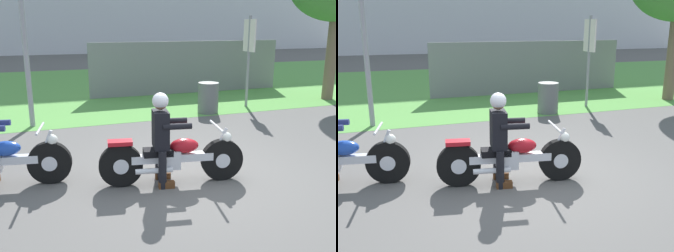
{
  "view_description": "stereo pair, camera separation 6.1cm",
  "coord_description": "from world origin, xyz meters",
  "views": [
    {
      "loc": [
        -2.26,
        -5.19,
        2.35
      ],
      "look_at": [
        -0.39,
        0.06,
        0.85
      ],
      "focal_mm": 40.34,
      "sensor_mm": 36.0,
      "label": 1
    },
    {
      "loc": [
        -2.2,
        -5.21,
        2.35
      ],
      "look_at": [
        -0.39,
        0.06,
        0.85
      ],
      "focal_mm": 40.34,
      "sensor_mm": 36.0,
      "label": 2
    }
  ],
  "objects": [
    {
      "name": "ground",
      "position": [
        0.0,
        0.0,
        0.0
      ],
      "size": [
        120.0,
        120.0,
        0.0
      ],
      "primitive_type": "plane",
      "color": "#565451"
    },
    {
      "name": "grass_verge",
      "position": [
        0.0,
        9.64,
        0.0
      ],
      "size": [
        60.0,
        12.0,
        0.01
      ],
      "primitive_type": "cube",
      "color": "#549342",
      "rests_on": "ground"
    },
    {
      "name": "motorcycle_lead",
      "position": [
        -0.38,
        -0.14,
        0.4
      ],
      "size": [
        2.2,
        0.71,
        0.88
      ],
      "rotation": [
        0.0,
        0.0,
        -0.18
      ],
      "color": "black",
      "rests_on": "ground"
    },
    {
      "name": "rider_lead",
      "position": [
        -0.55,
        -0.11,
        0.82
      ],
      "size": [
        0.6,
        0.52,
        1.41
      ],
      "rotation": [
        0.0,
        0.0,
        -0.18
      ],
      "color": "black",
      "rests_on": "ground"
    },
    {
      "name": "trash_can",
      "position": [
        2.18,
        3.99,
        0.42
      ],
      "size": [
        0.56,
        0.56,
        0.83
      ],
      "primitive_type": "cylinder",
      "color": "#595E5B",
      "rests_on": "ground"
    },
    {
      "name": "sign_banner",
      "position": [
        3.62,
        4.39,
        1.72
      ],
      "size": [
        0.08,
        0.6,
        2.6
      ],
      "color": "gray",
      "rests_on": "ground"
    },
    {
      "name": "fence_segment",
      "position": [
        2.91,
        7.09,
        0.9
      ],
      "size": [
        7.0,
        0.06,
        1.8
      ],
      "primitive_type": "cube",
      "color": "slate",
      "rests_on": "ground"
    }
  ]
}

